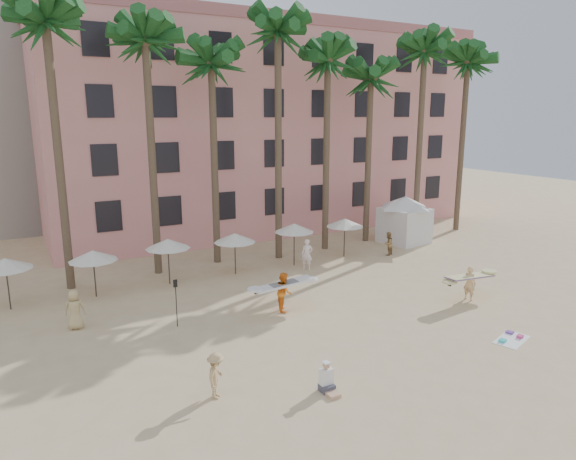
% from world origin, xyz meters
% --- Properties ---
extents(ground, '(120.00, 120.00, 0.00)m').
position_xyz_m(ground, '(0.00, 0.00, 0.00)').
color(ground, '#D1B789').
rests_on(ground, ground).
extents(pink_hotel, '(35.00, 14.00, 16.00)m').
position_xyz_m(pink_hotel, '(7.00, 26.00, 8.00)').
color(pink_hotel, pink).
rests_on(pink_hotel, ground).
extents(palm_row, '(44.40, 5.40, 16.30)m').
position_xyz_m(palm_row, '(0.51, 15.00, 12.97)').
color(palm_row, brown).
rests_on(palm_row, ground).
extents(umbrella_row, '(22.50, 2.70, 2.73)m').
position_xyz_m(umbrella_row, '(-3.00, 12.50, 2.33)').
color(umbrella_row, '#332B23').
rests_on(umbrella_row, ground).
extents(cabana, '(5.11, 5.11, 3.50)m').
position_xyz_m(cabana, '(13.18, 13.70, 2.07)').
color(cabana, silver).
rests_on(cabana, ground).
extents(beach_towel, '(2.02, 1.52, 0.14)m').
position_xyz_m(beach_towel, '(5.75, -1.70, 0.03)').
color(beach_towel, white).
rests_on(beach_towel, ground).
extents(carrier_yellow, '(3.19, 0.99, 1.81)m').
position_xyz_m(carrier_yellow, '(7.89, 2.61, 1.02)').
color(carrier_yellow, '#DFB37D').
rests_on(carrier_yellow, ground).
extents(carrier_white, '(3.09, 1.11, 1.93)m').
position_xyz_m(carrier_white, '(-1.22, 5.92, 1.02)').
color(carrier_white, orange).
rests_on(carrier_white, ground).
extents(beachgoers, '(21.26, 12.47, 1.91)m').
position_xyz_m(beachgoers, '(-2.27, 7.08, 0.87)').
color(beachgoers, white).
rests_on(beachgoers, ground).
extents(paddle, '(0.18, 0.04, 2.23)m').
position_xyz_m(paddle, '(-6.40, 6.51, 1.41)').
color(paddle, black).
rests_on(paddle, ground).
extents(seated_man, '(0.47, 0.83, 1.08)m').
position_xyz_m(seated_man, '(-3.49, -1.48, 0.37)').
color(seated_man, '#3F3F4C').
rests_on(seated_man, ground).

